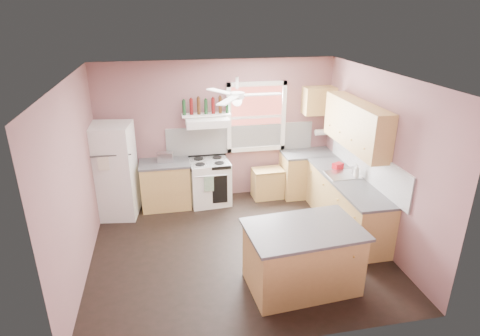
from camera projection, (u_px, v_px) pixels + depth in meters
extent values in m
plane|color=black|center=(237.00, 248.00, 6.40)|extent=(4.50, 4.50, 0.00)
plane|color=white|center=(237.00, 77.00, 5.39)|extent=(4.50, 4.50, 0.00)
cube|color=#825759|center=(218.00, 131.00, 7.74)|extent=(4.50, 0.05, 2.70)
cube|color=#825759|center=(379.00, 159.00, 6.30)|extent=(0.05, 4.00, 2.70)
cube|color=#825759|center=(74.00, 182.00, 5.49)|extent=(0.05, 4.00, 2.70)
cube|color=white|center=(241.00, 139.00, 7.85)|extent=(2.90, 0.03, 0.55)
cube|color=white|center=(366.00, 163.00, 6.63)|extent=(0.03, 2.60, 0.55)
cube|color=maroon|center=(256.00, 117.00, 7.74)|extent=(1.00, 0.02, 1.20)
cube|color=white|center=(256.00, 117.00, 7.71)|extent=(1.16, 0.07, 1.36)
cube|color=white|center=(114.00, 171.00, 7.13)|extent=(0.81, 0.80, 1.71)
cube|color=#B08849|center=(166.00, 185.00, 7.60)|extent=(0.90, 0.60, 0.86)
cube|color=#464649|center=(164.00, 163.00, 7.43)|extent=(0.92, 0.62, 0.04)
cube|color=silver|center=(165.00, 157.00, 7.41)|extent=(0.29, 0.18, 0.18)
cube|color=white|center=(209.00, 182.00, 7.74)|extent=(0.79, 0.69, 0.86)
cube|color=white|center=(207.00, 122.00, 7.34)|extent=(0.78, 0.50, 0.14)
cube|color=white|center=(206.00, 115.00, 7.42)|extent=(0.90, 0.26, 0.03)
cube|color=#B08849|center=(267.00, 183.00, 8.01)|extent=(0.61, 0.42, 0.59)
cube|color=#B08849|center=(307.00, 174.00, 8.10)|extent=(1.00, 0.60, 0.86)
cube|color=#B08849|center=(346.00, 205.00, 6.86)|extent=(0.60, 2.20, 0.86)
cube|color=#464649|center=(308.00, 153.00, 7.93)|extent=(1.02, 0.62, 0.04)
cube|color=#464649|center=(348.00, 181.00, 6.69)|extent=(0.62, 2.22, 0.04)
cube|color=silver|center=(343.00, 175.00, 6.87)|extent=(0.55, 0.45, 0.03)
cylinder|color=silver|center=(352.00, 170.00, 6.87)|extent=(0.03, 0.03, 0.14)
cube|color=#B08849|center=(356.00, 125.00, 6.56)|extent=(0.33, 1.80, 0.76)
cube|color=#B08849|center=(319.00, 101.00, 7.70)|extent=(0.60, 0.33, 0.52)
cylinder|color=white|center=(322.00, 132.00, 8.00)|extent=(0.26, 0.12, 0.12)
cube|color=#B08849|center=(302.00, 259.00, 5.39)|extent=(1.48, 1.00, 0.86)
cube|color=#464649|center=(304.00, 229.00, 5.22)|extent=(1.57, 1.09, 0.04)
cylinder|color=white|center=(237.00, 95.00, 5.48)|extent=(0.20, 0.20, 0.08)
imported|color=silver|center=(357.00, 171.00, 6.72)|extent=(0.13, 0.13, 0.24)
cube|color=#AD0E17|center=(338.00, 166.00, 7.12)|extent=(0.21, 0.18, 0.10)
cylinder|color=#143819|center=(184.00, 108.00, 7.29)|extent=(0.06, 0.06, 0.27)
cylinder|color=#590F0F|center=(191.00, 107.00, 7.31)|extent=(0.06, 0.06, 0.29)
cylinder|color=#3F230F|center=(199.00, 106.00, 7.33)|extent=(0.06, 0.06, 0.31)
cylinder|color=#143819|center=(206.00, 107.00, 7.36)|extent=(0.06, 0.06, 0.27)
cylinder|color=#590F0F|center=(213.00, 106.00, 7.38)|extent=(0.06, 0.06, 0.29)
cylinder|color=#3F230F|center=(220.00, 105.00, 7.40)|extent=(0.06, 0.06, 0.31)
cylinder|color=#143819|center=(227.00, 106.00, 7.43)|extent=(0.06, 0.06, 0.27)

